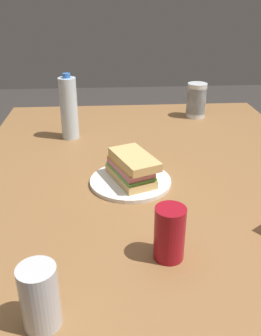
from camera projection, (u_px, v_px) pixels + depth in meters
ground_plane at (145, 331)px, 1.50m from camera, size 8.00×8.00×0.00m
dining_table at (149, 192)px, 1.21m from camera, size 1.43×1.15×0.73m
paper_plate at (130, 181)px, 1.09m from camera, size 0.24×0.24×0.01m
sandwich at (132, 168)px, 1.07m from camera, size 0.20×0.16×0.08m
soda_can_red at (170, 233)px, 0.77m from camera, size 0.07×0.07×0.12m
water_bottle_tall at (69, 108)px, 1.38m from camera, size 0.06×0.06×0.25m
plastic_cup_stack at (196, 100)px, 1.62m from camera, size 0.08×0.08×0.15m
soda_can_silver at (40, 297)px, 0.62m from camera, size 0.07×0.07×0.12m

